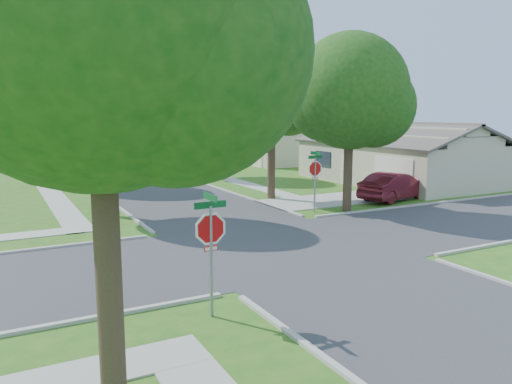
{
  "coord_description": "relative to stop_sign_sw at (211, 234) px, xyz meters",
  "views": [
    {
      "loc": [
        -9.05,
        -15.22,
        4.82
      ],
      "look_at": [
        0.41,
        2.72,
        1.6
      ],
      "focal_mm": 35.0,
      "sensor_mm": 36.0,
      "label": 1
    }
  ],
  "objects": [
    {
      "name": "car_curb_west",
      "position": [
        1.5,
        47.21,
        -1.45
      ],
      "size": [
        1.99,
        4.13,
        1.16
      ],
      "primitive_type": "imported",
      "rotation": [
        0.0,
        0.0,
        3.05
      ],
      "color": "black",
      "rests_on": "ground"
    },
    {
      "name": "tree_e_mid",
      "position": [
        9.46,
        25.71,
        4.22
      ],
      "size": [
        5.59,
        5.4,
        9.21
      ],
      "color": "#38281C",
      "rests_on": "ground"
    },
    {
      "name": "house_ne_far",
      "position": [
        20.69,
        33.7,
        -0.51
      ],
      "size": [
        8.42,
        13.6,
        4.23
      ],
      "color": "#B7AC90",
      "rests_on": "ground"
    },
    {
      "name": "road_ns",
      "position": [
        4.7,
        4.7,
        -2.03
      ],
      "size": [
        7.0,
        100.0,
        0.02
      ],
      "primitive_type": "cube",
      "color": "#333335",
      "rests_on": "ground"
    },
    {
      "name": "tree_e_far",
      "position": [
        9.45,
        38.71,
        3.95
      ],
      "size": [
        5.17,
        5.0,
        8.72
      ],
      "color": "#38281C",
      "rests_on": "ground"
    },
    {
      "name": "stop_sign_sw",
      "position": [
        0.0,
        0.0,
        0.0
      ],
      "size": [
        1.05,
        0.8,
        2.98
      ],
      "color": "gray",
      "rests_on": "ground"
    },
    {
      "name": "house_ne_near",
      "position": [
        20.69,
        15.7,
        -0.51
      ],
      "size": [
        8.42,
        13.6,
        4.23
      ],
      "color": "#B7AC90",
      "rests_on": "ground"
    },
    {
      "name": "stop_sign_ne",
      "position": [
        9.4,
        9.4,
        0.0
      ],
      "size": [
        1.05,
        0.8,
        2.98
      ],
      "color": "gray",
      "rests_on": "ground"
    },
    {
      "name": "driveway",
      "position": [
        12.6,
        11.8,
        -2.01
      ],
      "size": [
        8.8,
        3.6,
        0.05
      ],
      "primitive_type": "cube",
      "color": "#9E9B91",
      "rests_on": "ground"
    },
    {
      "name": "tree_w_far",
      "position": [
        0.05,
        38.71,
        3.48
      ],
      "size": [
        4.76,
        4.6,
        8.04
      ],
      "color": "#38281C",
      "rests_on": "ground"
    },
    {
      "name": "tree_w_mid",
      "position": [
        0.06,
        25.71,
        4.46
      ],
      "size": [
        5.8,
        5.6,
        9.56
      ],
      "color": "#38281C",
      "rests_on": "ground"
    },
    {
      "name": "sidewalk_nw",
      "position": [
        -1.4,
        30.7,
        -2.01
      ],
      "size": [
        1.2,
        40.0,
        0.04
      ],
      "primitive_type": "cube",
      "color": "#9E9B91",
      "rests_on": "ground"
    },
    {
      "name": "tree_sw_corner",
      "position": [
        -2.74,
        -2.29,
        4.23
      ],
      "size": [
        6.21,
        6.0,
        9.55
      ],
      "color": "#38281C",
      "rests_on": "ground"
    },
    {
      "name": "car_curb_east",
      "position": [
        5.9,
        28.79,
        -1.32
      ],
      "size": [
        2.16,
        4.36,
        1.43
      ],
      "primitive_type": "imported",
      "rotation": [
        0.0,
        0.0,
        -0.11
      ],
      "color": "black",
      "rests_on": "ground"
    },
    {
      "name": "sidewalk_ne",
      "position": [
        10.8,
        30.7,
        -2.01
      ],
      "size": [
        1.2,
        40.0,
        0.04
      ],
      "primitive_type": "cube",
      "color": "#9E9B91",
      "rests_on": "ground"
    },
    {
      "name": "tree_w_near",
      "position": [
        0.06,
        13.71,
        4.08
      ],
      "size": [
        5.38,
        5.2,
        8.97
      ],
      "color": "#38281C",
      "rests_on": "ground"
    },
    {
      "name": "tree_ne_corner",
      "position": [
        11.06,
        8.91,
        3.56
      ],
      "size": [
        5.8,
        5.6,
        8.66
      ],
      "color": "#38281C",
      "rests_on": "ground"
    },
    {
      "name": "ground",
      "position": [
        4.7,
        4.7,
        -2.03
      ],
      "size": [
        100.0,
        100.0,
        0.0
      ],
      "primitive_type": "plane",
      "color": "#2A601A",
      "rests_on": "ground"
    },
    {
      "name": "car_driveway",
      "position": [
        15.3,
        10.2,
        -1.25
      ],
      "size": [
        5.0,
        2.75,
        1.56
      ],
      "primitive_type": "imported",
      "rotation": [
        0.0,
        0.0,
        1.82
      ],
      "color": "#56111C",
      "rests_on": "ground"
    },
    {
      "name": "tree_e_near",
      "position": [
        9.45,
        13.71,
        3.61
      ],
      "size": [
        4.97,
        4.8,
        8.28
      ],
      "color": "#38281C",
      "rests_on": "ground"
    }
  ]
}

